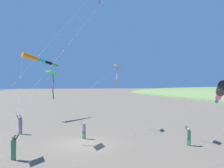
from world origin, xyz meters
TOP-DOWN VIEW (x-y plane):
  - ground_plane at (0.00, 0.00)m, footprint 600.00×600.00m
  - person_adult_flyer at (-5.24, 5.01)m, footprint 0.66×0.65m
  - person_child_green_jacket at (-4.75, -2.52)m, footprint 0.59×0.56m
  - person_child_grey_jacket at (0.34, 1.46)m, footprint 0.55×0.58m
  - person_bystander_far at (7.84, -3.00)m, footprint 0.49×0.54m
  - kite_delta_magenta_far_left at (4.69, 5.06)m, footprint 11.31×8.39m
  - kite_windsock_long_streamer_right at (10.99, -2.95)m, footprint 18.77×8.71m
  - kite_windsock_long_streamer_left at (-4.34, 14.91)m, footprint 5.17×11.79m
  - kite_delta_yellow_midlevel at (-2.29, 0.97)m, footprint 4.99×8.40m

SIDE VIEW (x-z plane):
  - ground_plane at x=0.00m, z-range 0.00..0.00m
  - person_bystander_far at x=7.84m, z-range 0.07..1.58m
  - person_child_grey_jacket at x=0.34m, z-range 0.07..1.68m
  - person_child_green_jacket at x=-4.75m, z-range 0.07..1.72m
  - person_adult_flyer at x=-5.24m, z-range 0.08..1.93m
  - kite_windsock_long_streamer_right at x=10.99m, z-range 1.61..6.70m
  - kite_delta_yellow_midlevel at x=-2.29m, z-range 2.67..8.75m
  - kite_delta_magenta_far_left at x=4.69m, z-range 3.14..10.30m
  - kite_windsock_long_streamer_left at x=-4.34m, z-range 3.87..13.16m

